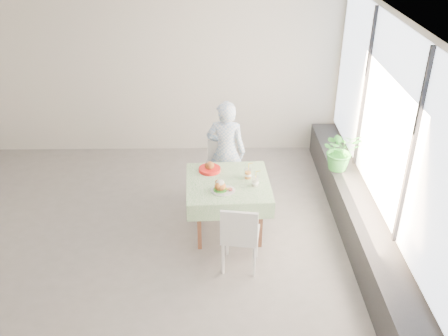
{
  "coord_description": "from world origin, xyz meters",
  "views": [
    {
      "loc": [
        0.99,
        -5.33,
        3.96
      ],
      "look_at": [
        1.07,
        0.14,
        0.91
      ],
      "focal_mm": 40.0,
      "sensor_mm": 36.0,
      "label": 1
    }
  ],
  "objects_px": {
    "diner": "(226,152)",
    "chair_near": "(240,247)",
    "potted_plant": "(341,150)",
    "juice_cup_orange": "(248,174)",
    "chair_far": "(218,185)",
    "cafe_table": "(228,200)",
    "main_dish": "(221,188)"
  },
  "relations": [
    {
      "from": "juice_cup_orange",
      "to": "cafe_table",
      "type": "bearing_deg",
      "value": -162.06
    },
    {
      "from": "chair_far",
      "to": "juice_cup_orange",
      "type": "distance_m",
      "value": 0.89
    },
    {
      "from": "juice_cup_orange",
      "to": "potted_plant",
      "type": "distance_m",
      "value": 1.49
    },
    {
      "from": "chair_far",
      "to": "diner",
      "type": "relative_size",
      "value": 0.58
    },
    {
      "from": "chair_far",
      "to": "chair_near",
      "type": "bearing_deg",
      "value": -79.99
    },
    {
      "from": "chair_near",
      "to": "main_dish",
      "type": "relative_size",
      "value": 2.94
    },
    {
      "from": "cafe_table",
      "to": "juice_cup_orange",
      "type": "height_order",
      "value": "juice_cup_orange"
    },
    {
      "from": "chair_far",
      "to": "main_dish",
      "type": "xyz_separation_m",
      "value": [
        0.04,
        -0.92,
        0.52
      ]
    },
    {
      "from": "diner",
      "to": "potted_plant",
      "type": "bearing_deg",
      "value": -171.84
    },
    {
      "from": "chair_near",
      "to": "diner",
      "type": "height_order",
      "value": "diner"
    },
    {
      "from": "chair_near",
      "to": "potted_plant",
      "type": "distance_m",
      "value": 2.15
    },
    {
      "from": "juice_cup_orange",
      "to": "potted_plant",
      "type": "height_order",
      "value": "potted_plant"
    },
    {
      "from": "cafe_table",
      "to": "main_dish",
      "type": "bearing_deg",
      "value": -110.25
    },
    {
      "from": "cafe_table",
      "to": "chair_far",
      "type": "distance_m",
      "value": 0.72
    },
    {
      "from": "chair_near",
      "to": "chair_far",
      "type": "bearing_deg",
      "value": 100.01
    },
    {
      "from": "chair_near",
      "to": "main_dish",
      "type": "xyz_separation_m",
      "value": [
        -0.21,
        0.51,
        0.52
      ]
    },
    {
      "from": "potted_plant",
      "to": "chair_far",
      "type": "bearing_deg",
      "value": -177.88
    },
    {
      "from": "cafe_table",
      "to": "juice_cup_orange",
      "type": "relative_size",
      "value": 4.19
    },
    {
      "from": "main_dish",
      "to": "potted_plant",
      "type": "height_order",
      "value": "potted_plant"
    },
    {
      "from": "diner",
      "to": "main_dish",
      "type": "relative_size",
      "value": 5.0
    },
    {
      "from": "cafe_table",
      "to": "chair_near",
      "type": "xyz_separation_m",
      "value": [
        0.13,
        -0.74,
        -0.18
      ]
    },
    {
      "from": "chair_far",
      "to": "main_dish",
      "type": "distance_m",
      "value": 1.05
    },
    {
      "from": "cafe_table",
      "to": "potted_plant",
      "type": "relative_size",
      "value": 1.85
    },
    {
      "from": "main_dish",
      "to": "chair_near",
      "type": "bearing_deg",
      "value": -67.19
    },
    {
      "from": "diner",
      "to": "chair_near",
      "type": "bearing_deg",
      "value": 104.74
    },
    {
      "from": "main_dish",
      "to": "chair_far",
      "type": "bearing_deg",
      "value": 92.34
    },
    {
      "from": "cafe_table",
      "to": "juice_cup_orange",
      "type": "xyz_separation_m",
      "value": [
        0.26,
        0.08,
        0.34
      ]
    },
    {
      "from": "chair_near",
      "to": "diner",
      "type": "bearing_deg",
      "value": 95.26
    },
    {
      "from": "diner",
      "to": "potted_plant",
      "type": "xyz_separation_m",
      "value": [
        1.6,
        -0.04,
        0.03
      ]
    },
    {
      "from": "juice_cup_orange",
      "to": "potted_plant",
      "type": "xyz_separation_m",
      "value": [
        1.34,
        0.67,
        -0.01
      ]
    },
    {
      "from": "chair_far",
      "to": "potted_plant",
      "type": "relative_size",
      "value": 1.51
    },
    {
      "from": "main_dish",
      "to": "potted_plant",
      "type": "bearing_deg",
      "value": 30.28
    }
  ]
}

